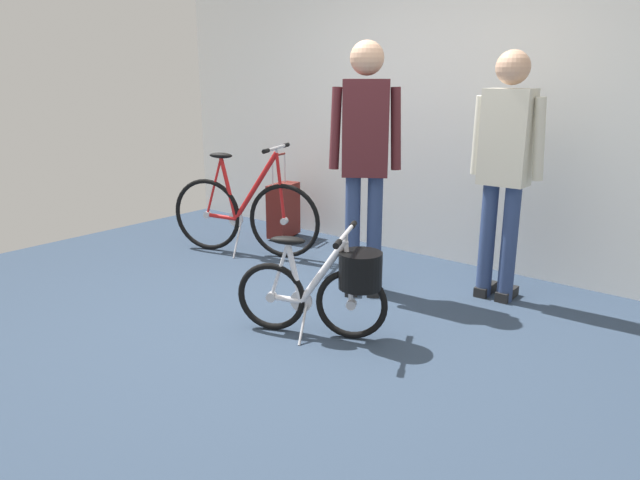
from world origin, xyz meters
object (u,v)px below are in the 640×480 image
display_bike_left (245,213)px  visitor_browsing (365,151)px  rolling_suitcase (283,210)px  folding_bike_foreground (331,284)px  visitor_near_wall (505,161)px

display_bike_left → visitor_browsing: bearing=-4.0°
visitor_browsing → rolling_suitcase: 1.79m
folding_bike_foreground → display_bike_left: size_ratio=0.66×
visitor_browsing → visitor_near_wall: bearing=29.3°
folding_bike_foreground → display_bike_left: display_bike_left is taller
folding_bike_foreground → visitor_near_wall: visitor_near_wall is taller
visitor_browsing → rolling_suitcase: (-1.46, 0.71, -0.76)m
visitor_near_wall → visitor_browsing: bearing=-150.7°
display_bike_left → rolling_suitcase: bearing=98.9°
display_bike_left → visitor_browsing: visitor_browsing is taller
visitor_near_wall → folding_bike_foreground: bearing=-112.4°
display_bike_left → visitor_near_wall: bearing=9.6°
visitor_near_wall → visitor_browsing: (-0.84, -0.47, 0.05)m
folding_bike_foreground → display_bike_left: bearing=152.3°
visitor_browsing → rolling_suitcase: bearing=154.1°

